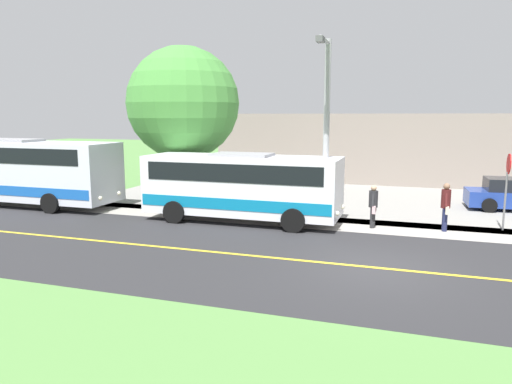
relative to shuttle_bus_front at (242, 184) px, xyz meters
The scene contains 13 objects.
ground_plane 7.41m from the shuttle_bus_front, 51.50° to the left, with size 120.00×120.00×0.00m, color #548442.
road_surface 7.41m from the shuttle_bus_front, 51.50° to the left, with size 8.00×100.00×0.01m, color #28282B.
sidewalk 5.91m from the shuttle_bus_front, 96.91° to the left, with size 2.40×100.00×0.01m, color #9E9991.
parking_lot_surface 11.82m from the shuttle_bus_front, 132.28° to the left, with size 14.00×36.00×0.01m, color gray.
road_centre_line 7.41m from the shuttle_bus_front, 51.50° to the left, with size 0.16×100.00×0.00m, color gold.
shuttle_bus_front is the anchor object (origin of this frame).
transit_bus_rear 12.04m from the shuttle_bus_front, 90.23° to the right, with size 2.77×11.49×3.15m.
pedestrian_with_bags 7.81m from the shuttle_bus_front, 95.93° to the left, with size 0.72×0.34×1.79m.
pedestrian_waiting 5.22m from the shuttle_bus_front, 95.59° to the left, with size 0.72×0.34×1.65m.
stop_sign 9.99m from the shuttle_bus_front, 99.15° to the left, with size 0.76×0.07×2.88m.
street_light_pole 4.10m from the shuttle_bus_front, 96.09° to the left, with size 1.97×0.24×7.08m.
tree_curbside 5.94m from the shuttle_bus_front, 125.81° to the right, with size 5.34×5.34×7.50m.
commercial_building 17.56m from the shuttle_bus_front, 164.25° to the left, with size 10.00×21.59×4.37m, color gray.
Camera 1 is at (13.35, 0.84, 4.27)m, focal length 33.41 mm.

